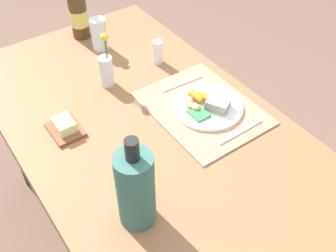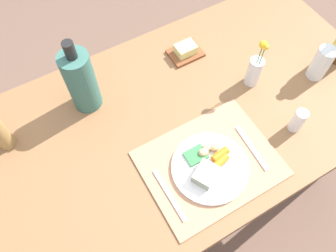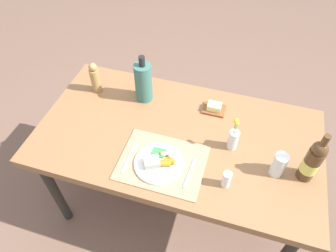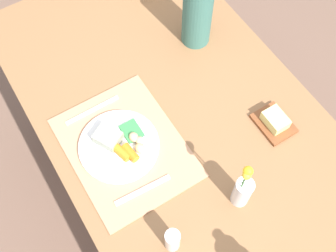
# 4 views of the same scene
# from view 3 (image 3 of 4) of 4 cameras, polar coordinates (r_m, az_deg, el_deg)

# --- Properties ---
(ground_plane) EXTENTS (8.00, 8.00, 0.00)m
(ground_plane) POSITION_cam_3_polar(r_m,az_deg,el_deg) (2.33, 1.33, -13.78)
(ground_plane) COLOR brown
(dining_table) EXTENTS (1.56, 0.85, 0.77)m
(dining_table) POSITION_cam_3_polar(r_m,az_deg,el_deg) (1.74, 1.73, -3.13)
(dining_table) COLOR #8A5F3B
(dining_table) RESTS_ON ground_plane
(placemat) EXTENTS (0.44, 0.34, 0.01)m
(placemat) POSITION_cam_3_polar(r_m,az_deg,el_deg) (1.57, -1.09, -6.85)
(placemat) COLOR tan
(placemat) RESTS_ON dining_table
(dinner_plate) EXTENTS (0.25, 0.25, 0.05)m
(dinner_plate) POSITION_cam_3_polar(r_m,az_deg,el_deg) (1.55, -1.68, -6.78)
(dinner_plate) COLOR white
(dinner_plate) RESTS_ON placemat
(fork) EXTENTS (0.01, 0.19, 0.00)m
(fork) POSITION_cam_3_polar(r_m,az_deg,el_deg) (1.59, -7.37, -5.96)
(fork) COLOR silver
(fork) RESTS_ON placemat
(knife) EXTENTS (0.03, 0.18, 0.00)m
(knife) POSITION_cam_3_polar(r_m,az_deg,el_deg) (1.53, 4.11, -8.82)
(knife) COLOR silver
(knife) RESTS_ON placemat
(cooler_bottle) EXTENTS (0.10, 0.10, 0.31)m
(cooler_bottle) POSITION_cam_3_polar(r_m,az_deg,el_deg) (1.81, -4.62, 8.22)
(cooler_bottle) COLOR #37685D
(cooler_bottle) RESTS_ON dining_table
(wine_bottle) EXTENTS (0.08, 0.08, 0.31)m
(wine_bottle) POSITION_cam_3_polar(r_m,az_deg,el_deg) (1.57, 25.42, -5.98)
(wine_bottle) COLOR #50341C
(wine_bottle) RESTS_ON dining_table
(flower_vase) EXTENTS (0.05, 0.05, 0.22)m
(flower_vase) POSITION_cam_3_polar(r_m,az_deg,el_deg) (1.61, 12.11, -2.38)
(flower_vase) COLOR silver
(flower_vase) RESTS_ON dining_table
(pepper_mill) EXTENTS (0.06, 0.06, 0.20)m
(pepper_mill) POSITION_cam_3_polar(r_m,az_deg,el_deg) (1.93, -13.47, 8.73)
(pepper_mill) COLOR #A47F49
(pepper_mill) RESTS_ON dining_table
(water_tumbler) EXTENTS (0.07, 0.07, 0.14)m
(water_tumbler) POSITION_cam_3_polar(r_m,az_deg,el_deg) (1.58, 19.92, -7.02)
(water_tumbler) COLOR silver
(water_tumbler) RESTS_ON dining_table
(butter_dish) EXTENTS (0.13, 0.10, 0.05)m
(butter_dish) POSITION_cam_3_polar(r_m,az_deg,el_deg) (1.82, 8.63, 3.37)
(butter_dish) COLOR brown
(butter_dish) RESTS_ON dining_table
(salt_shaker) EXTENTS (0.04, 0.04, 0.10)m
(salt_shaker) POSITION_cam_3_polar(r_m,az_deg,el_deg) (1.49, 10.89, -9.79)
(salt_shaker) COLOR white
(salt_shaker) RESTS_ON dining_table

